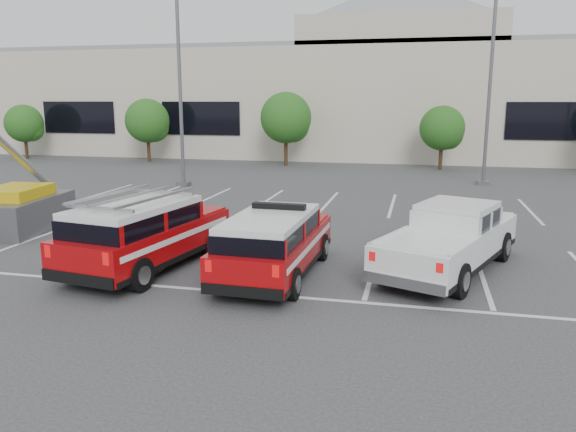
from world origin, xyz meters
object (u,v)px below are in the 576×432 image
convention_building (377,95)px  tree_far_left (26,125)px  light_pole_mid (490,82)px  fire_chief_suv (274,248)px  white_pickup (450,245)px  ladder_suv (145,238)px  tree_mid_right (444,130)px  tree_left (149,122)px  utility_rig (13,211)px  light_pole_left (180,82)px  tree_mid_left (287,120)px

convention_building → tree_far_left: (-25.09, -9.82, -2.22)m
light_pole_mid → fire_chief_suv: light_pole_mid is taller
white_pickup → ladder_suv: size_ratio=1.09×
convention_building → light_pole_mid: 17.27m
light_pole_mid → tree_mid_right: bearing=107.5°
tree_far_left → tree_mid_right: size_ratio=1.00×
tree_left → ladder_suv: 26.52m
tree_far_left → tree_left: size_ratio=0.90×
utility_rig → convention_building: bearing=65.8°
tree_mid_right → fire_chief_suv: (-4.76, -23.51, -1.77)m
light_pole_left → ladder_suv: (4.91, -13.62, -4.37)m
light_pole_mid → tree_mid_left: bearing=153.1°
white_pickup → tree_left: bearing=153.3°
tree_far_left → tree_mid_left: 20.01m
convention_building → ladder_suv: 33.87m
ladder_suv → tree_left: bearing=125.5°
utility_rig → white_pickup: bearing=-12.1°
light_pole_left → fire_chief_suv: 16.45m
light_pole_left → light_pole_mid: 15.52m
convention_building → tree_mid_left: bearing=-117.4°
tree_far_left → fire_chief_suv: size_ratio=0.78×
fire_chief_suv → ladder_suv: size_ratio=0.94×
tree_far_left → tree_mid_right: bearing=0.0°
fire_chief_suv → ladder_suv: bearing=-175.8°
tree_far_left → white_pickup: size_ratio=0.67×
light_pole_left → utility_rig: (-1.50, -10.63, -4.52)m
fire_chief_suv → white_pickup: bearing=20.6°
tree_mid_right → ladder_suv: 25.09m
tree_mid_left → tree_mid_right: tree_mid_left is taller
tree_left → light_pole_mid: 22.86m
tree_left → fire_chief_suv: 28.09m
tree_mid_right → fire_chief_suv: tree_mid_right is taller
tree_mid_left → ladder_suv: (1.82, -23.66, -2.23)m
fire_chief_suv → ladder_suv: (-3.42, -0.15, 0.08)m
light_pole_mid → ladder_suv: (-10.09, -17.62, -4.37)m
tree_mid_left → light_pole_left: 10.73m
tree_mid_left → light_pole_mid: 13.53m
light_pole_left → tree_left: bearing=124.5°
tree_far_left → ladder_suv: bearing=-47.3°
convention_building → ladder_suv: (-3.27, -33.48, -3.91)m
white_pickup → utility_rig: bearing=-163.8°
tree_mid_right → fire_chief_suv: bearing=-101.4°
light_pole_mid → white_pickup: bearing=-98.6°
light_pole_mid → ladder_suv: 20.77m
tree_mid_left → tree_far_left: bearing=-180.0°
convention_building → tree_mid_left: 11.19m
tree_mid_right → ladder_suv: (-8.18, -23.66, -1.69)m
tree_left → white_pickup: size_ratio=0.75×
tree_far_left → utility_rig: tree_far_left is taller
tree_far_left → tree_mid_left: bearing=0.0°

